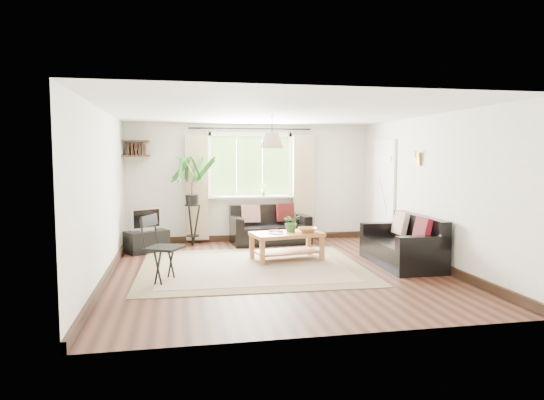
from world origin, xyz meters
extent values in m
plane|color=black|center=(0.00, 0.00, 0.00)|extent=(5.50, 5.50, 0.00)
plane|color=white|center=(0.00, 0.00, 2.40)|extent=(5.50, 5.50, 0.00)
cube|color=beige|center=(0.00, 2.75, 1.20)|extent=(5.00, 0.02, 2.40)
cube|color=beige|center=(0.00, -2.75, 1.20)|extent=(5.00, 0.02, 2.40)
cube|color=beige|center=(-2.50, 0.00, 1.20)|extent=(0.02, 5.50, 2.40)
cube|color=beige|center=(2.50, 0.00, 1.20)|extent=(0.02, 5.50, 2.40)
cube|color=#C2B396|center=(-0.35, 0.27, 0.01)|extent=(3.53, 3.06, 0.02)
cube|color=silver|center=(2.47, 1.70, 1.00)|extent=(0.06, 0.96, 2.06)
imported|color=#2E6428|center=(0.40, 0.76, 0.64)|extent=(0.37, 0.34, 0.34)
imported|color=#A46838|center=(0.66, 0.64, 0.51)|extent=(0.37, 0.37, 0.08)
imported|color=silver|center=(0.03, 0.54, 0.48)|extent=(0.25, 0.27, 0.02)
imported|color=#572D22|center=(0.06, 0.78, 0.48)|extent=(0.22, 0.27, 0.02)
cube|color=black|center=(-2.05, 1.85, 0.20)|extent=(0.85, 0.74, 0.40)
imported|color=#2D6023|center=(0.25, 2.63, 1.06)|extent=(0.14, 0.10, 0.27)
camera|label=1|loc=(-1.46, -7.14, 1.75)|focal=32.00mm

